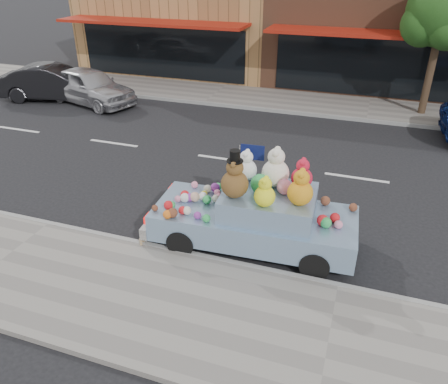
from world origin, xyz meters
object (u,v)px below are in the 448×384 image
at_px(art_car, 256,213).
at_px(car_silver, 90,86).
at_px(street_tree, 443,16).
at_px(car_dark, 54,83).

bearing_deg(art_car, car_silver, 137.30).
xyz_separation_m(street_tree, car_silver, (-13.32, -2.93, -2.95)).
distance_m(street_tree, car_silver, 13.96).
xyz_separation_m(street_tree, car_dark, (-15.09, -2.95, -2.95)).
relative_size(street_tree, car_dark, 1.15).
height_order(street_tree, car_silver, street_tree).
bearing_deg(car_dark, art_car, -139.48).
distance_m(car_dark, art_car, 13.56).
relative_size(car_silver, art_car, 0.96).
bearing_deg(art_car, car_dark, 142.13).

